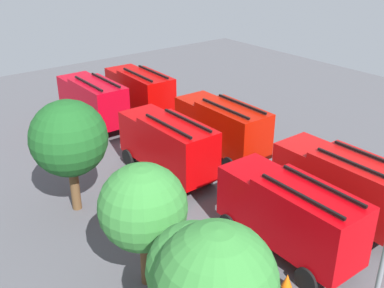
{
  "coord_description": "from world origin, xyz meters",
  "views": [
    {
      "loc": [
        -20.57,
        16.15,
        13.53
      ],
      "look_at": [
        0.0,
        0.0,
        1.4
      ],
      "focal_mm": 42.45,
      "sensor_mm": 36.0,
      "label": 1
    }
  ],
  "objects_px": {
    "fire_truck_5": "(93,100)",
    "tree_3": "(69,139)",
    "firefighter_1": "(366,192)",
    "traffic_cone_0": "(287,281)",
    "tree_2": "(143,208)",
    "traffic_cone_2": "(222,203)",
    "fire_truck_2": "(140,90)",
    "fire_truck_3": "(289,213)",
    "tree_0": "(216,283)",
    "tree_1": "(194,270)",
    "fire_truck_1": "(222,126)",
    "traffic_cone_1": "(248,194)",
    "fire_truck_0": "(341,183)",
    "firefighter_0": "(179,216)",
    "lamppost": "(378,285)",
    "fire_truck_4": "(168,143)"
  },
  "relations": [
    {
      "from": "fire_truck_0",
      "to": "traffic_cone_0",
      "type": "distance_m",
      "value": 6.44
    },
    {
      "from": "fire_truck_0",
      "to": "firefighter_1",
      "type": "height_order",
      "value": "fire_truck_0"
    },
    {
      "from": "fire_truck_2",
      "to": "fire_truck_4",
      "type": "height_order",
      "value": "same"
    },
    {
      "from": "tree_2",
      "to": "fire_truck_4",
      "type": "bearing_deg",
      "value": -40.99
    },
    {
      "from": "tree_0",
      "to": "tree_3",
      "type": "height_order",
      "value": "tree_3"
    },
    {
      "from": "firefighter_0",
      "to": "tree_0",
      "type": "height_order",
      "value": "tree_0"
    },
    {
      "from": "fire_truck_3",
      "to": "lamppost",
      "type": "xyz_separation_m",
      "value": [
        -6.0,
        3.21,
        1.85
      ]
    },
    {
      "from": "fire_truck_3",
      "to": "firefighter_0",
      "type": "height_order",
      "value": "fire_truck_3"
    },
    {
      "from": "tree_1",
      "to": "tree_3",
      "type": "relative_size",
      "value": 0.82
    },
    {
      "from": "fire_truck_0",
      "to": "traffic_cone_2",
      "type": "distance_m",
      "value": 6.25
    },
    {
      "from": "fire_truck_2",
      "to": "tree_3",
      "type": "height_order",
      "value": "tree_3"
    },
    {
      "from": "tree_2",
      "to": "traffic_cone_2",
      "type": "distance_m",
      "value": 7.63
    },
    {
      "from": "tree_2",
      "to": "lamppost",
      "type": "height_order",
      "value": "lamppost"
    },
    {
      "from": "traffic_cone_2",
      "to": "lamppost",
      "type": "distance_m",
      "value": 11.77
    },
    {
      "from": "firefighter_1",
      "to": "firefighter_0",
      "type": "bearing_deg",
      "value": 48.78
    },
    {
      "from": "tree_0",
      "to": "tree_2",
      "type": "bearing_deg",
      "value": -7.57
    },
    {
      "from": "fire_truck_5",
      "to": "traffic_cone_1",
      "type": "distance_m",
      "value": 15.18
    },
    {
      "from": "traffic_cone_0",
      "to": "firefighter_1",
      "type": "bearing_deg",
      "value": -78.81
    },
    {
      "from": "fire_truck_4",
      "to": "lamppost",
      "type": "xyz_separation_m",
      "value": [
        -15.43,
        3.2,
        1.85
      ]
    },
    {
      "from": "tree_2",
      "to": "tree_3",
      "type": "distance_m",
      "value": 7.18
    },
    {
      "from": "fire_truck_3",
      "to": "tree_2",
      "type": "distance_m",
      "value": 6.82
    },
    {
      "from": "fire_truck_0",
      "to": "fire_truck_5",
      "type": "bearing_deg",
      "value": 12.27
    },
    {
      "from": "fire_truck_4",
      "to": "traffic_cone_1",
      "type": "bearing_deg",
      "value": -159.07
    },
    {
      "from": "tree_1",
      "to": "tree_0",
      "type": "bearing_deg",
      "value": 169.73
    },
    {
      "from": "tree_0",
      "to": "traffic_cone_2",
      "type": "relative_size",
      "value": 9.7
    },
    {
      "from": "fire_truck_4",
      "to": "traffic_cone_0",
      "type": "distance_m",
      "value": 11.34
    },
    {
      "from": "tree_3",
      "to": "traffic_cone_1",
      "type": "relative_size",
      "value": 9.45
    },
    {
      "from": "fire_truck_0",
      "to": "traffic_cone_0",
      "type": "relative_size",
      "value": 11.08
    },
    {
      "from": "fire_truck_3",
      "to": "traffic_cone_1",
      "type": "bearing_deg",
      "value": -22.26
    },
    {
      "from": "firefighter_0",
      "to": "traffic_cone_2",
      "type": "relative_size",
      "value": 2.86
    },
    {
      "from": "fire_truck_2",
      "to": "fire_truck_3",
      "type": "bearing_deg",
      "value": 170.27
    },
    {
      "from": "fire_truck_3",
      "to": "traffic_cone_2",
      "type": "bearing_deg",
      "value": -0.92
    },
    {
      "from": "fire_truck_0",
      "to": "fire_truck_5",
      "type": "distance_m",
      "value": 19.6
    },
    {
      "from": "fire_truck_4",
      "to": "tree_0",
      "type": "bearing_deg",
      "value": 150.74
    },
    {
      "from": "tree_1",
      "to": "traffic_cone_0",
      "type": "relative_size",
      "value": 7.79
    },
    {
      "from": "fire_truck_1",
      "to": "traffic_cone_1",
      "type": "relative_size",
      "value": 11.14
    },
    {
      "from": "fire_truck_5",
      "to": "tree_3",
      "type": "xyz_separation_m",
      "value": [
        -9.92,
        6.15,
        1.98
      ]
    },
    {
      "from": "fire_truck_2",
      "to": "fire_truck_5",
      "type": "xyz_separation_m",
      "value": [
        0.29,
        3.99,
        0.0
      ]
    },
    {
      "from": "tree_1",
      "to": "fire_truck_2",
      "type": "bearing_deg",
      "value": -27.55
    },
    {
      "from": "fire_truck_0",
      "to": "traffic_cone_0",
      "type": "bearing_deg",
      "value": 107.46
    },
    {
      "from": "tree_3",
      "to": "lamppost",
      "type": "xyz_separation_m",
      "value": [
        -15.45,
        -2.85,
        -0.13
      ]
    },
    {
      "from": "fire_truck_4",
      "to": "tree_2",
      "type": "bearing_deg",
      "value": 138.97
    },
    {
      "from": "firefighter_1",
      "to": "traffic_cone_0",
      "type": "bearing_deg",
      "value": 84.21
    },
    {
      "from": "tree_1",
      "to": "tree_3",
      "type": "height_order",
      "value": "tree_3"
    },
    {
      "from": "tree_0",
      "to": "tree_3",
      "type": "bearing_deg",
      "value": -3.98
    },
    {
      "from": "tree_1",
      "to": "tree_3",
      "type": "bearing_deg",
      "value": -3.18
    },
    {
      "from": "fire_truck_0",
      "to": "firefighter_1",
      "type": "distance_m",
      "value": 2.55
    },
    {
      "from": "fire_truck_2",
      "to": "tree_2",
      "type": "distance_m",
      "value": 19.78
    },
    {
      "from": "fire_truck_3",
      "to": "tree_1",
      "type": "bearing_deg",
      "value": 104.04
    },
    {
      "from": "fire_truck_5",
      "to": "fire_truck_1",
      "type": "bearing_deg",
      "value": -156.03
    }
  ]
}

